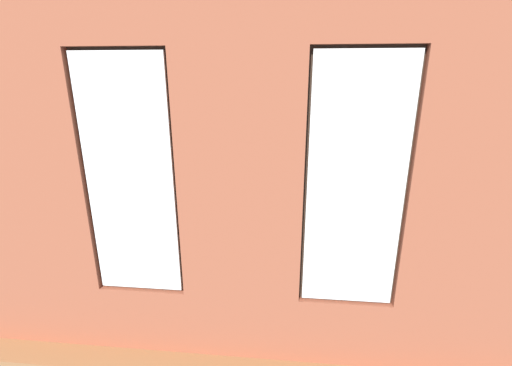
{
  "coord_description": "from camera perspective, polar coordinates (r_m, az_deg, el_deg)",
  "views": [
    {
      "loc": [
        -0.43,
        5.41,
        2.76
      ],
      "look_at": [
        0.07,
        0.4,
        1.18
      ],
      "focal_mm": 24.0,
      "sensor_mm": 36.0,
      "label": 1
    }
  ],
  "objects": [
    {
      "name": "remote_black",
      "position": [
        5.87,
        3.05,
        -6.12
      ],
      "size": [
        0.13,
        0.17,
        0.02
      ],
      "primitive_type": "cube",
      "rotation": [
        0.0,
        0.0,
        3.66
      ],
      "color": "black",
      "rests_on": "coffee_table"
    },
    {
      "name": "media_console",
      "position": [
        6.42,
        -24.13,
        -7.34
      ],
      "size": [
        0.95,
        0.42,
        0.48
      ],
      "primitive_type": "cube",
      "color": "black",
      "rests_on": "ground_plane"
    },
    {
      "name": "white_wall_right",
      "position": [
        6.32,
        -27.24,
        5.84
      ],
      "size": [
        0.1,
        4.86,
        3.39
      ],
      "primitive_type": "cube",
      "color": "silver",
      "rests_on": "ground_plane"
    },
    {
      "name": "ground_plane",
      "position": [
        6.12,
        1.04,
        -9.91
      ],
      "size": [
        6.67,
        5.86,
        0.1
      ],
      "primitive_type": "cube",
      "color": "#99663D"
    },
    {
      "name": "potted_plant_foreground_right",
      "position": [
        8.06,
        -15.01,
        2.72
      ],
      "size": [
        0.94,
        0.97,
        1.33
      ],
      "color": "brown",
      "rests_on": "ground_plane"
    },
    {
      "name": "couch_left",
      "position": [
        5.61,
        25.3,
        -10.07
      ],
      "size": [
        0.89,
        1.89,
        0.8
      ],
      "rotation": [
        0.0,
        0.0,
        1.58
      ],
      "color": "black",
      "rests_on": "ground_plane"
    },
    {
      "name": "papasan_chair",
      "position": [
        7.64,
        3.34,
        -0.3
      ],
      "size": [
        1.05,
        1.05,
        0.67
      ],
      "color": "olive",
      "rests_on": "ground_plane"
    },
    {
      "name": "potted_plant_between_couches",
      "position": [
        4.16,
        11.08,
        -13.37
      ],
      "size": [
        0.72,
        0.75,
        1.2
      ],
      "color": "gray",
      "rests_on": "ground_plane"
    },
    {
      "name": "couch_by_window",
      "position": [
        4.4,
        -9.48,
        -16.37
      ],
      "size": [
        2.07,
        0.87,
        0.8
      ],
      "color": "black",
      "rests_on": "ground_plane"
    },
    {
      "name": "potted_plant_corner_far_left",
      "position": [
        4.48,
        33.18,
        -13.15
      ],
      "size": [
        1.17,
        1.06,
        1.26
      ],
      "color": "#9E5638",
      "rests_on": "ground_plane"
    },
    {
      "name": "potted_plant_corner_near_left",
      "position": [
        7.89,
        20.59,
        1.46
      ],
      "size": [
        0.74,
        0.74,
        1.1
      ],
      "color": "#9E5638",
      "rests_on": "ground_plane"
    },
    {
      "name": "remote_gray",
      "position": [
        5.65,
        -0.34,
        -7.06
      ],
      "size": [
        0.17,
        0.12,
        0.02
      ],
      "primitive_type": "cube",
      "rotation": [
        0.0,
        0.0,
        4.23
      ],
      "color": "#59595B",
      "rests_on": "coffee_table"
    },
    {
      "name": "potted_plant_near_tv",
      "position": [
        5.22,
        -24.46,
        -6.58
      ],
      "size": [
        0.82,
        0.94,
        1.3
      ],
      "color": "gray",
      "rests_on": "ground_plane"
    },
    {
      "name": "cup_ceramic",
      "position": [
        5.76,
        -1.41,
        -6.15
      ],
      "size": [
        0.08,
        0.08,
        0.1
      ],
      "primitive_type": "cylinder",
      "color": "#4C4C51",
      "rests_on": "coffee_table"
    },
    {
      "name": "tv_flatscreen",
      "position": [
        6.19,
        -24.88,
        -1.7
      ],
      "size": [
        1.23,
        0.2,
        0.85
      ],
      "color": "black",
      "rests_on": "media_console"
    },
    {
      "name": "candle_jar",
      "position": [
        5.87,
        -3.24,
        -5.57
      ],
      "size": [
        0.08,
        0.08,
        0.12
      ],
      "primitive_type": "cylinder",
      "color": "#B7333D",
      "rests_on": "coffee_table"
    },
    {
      "name": "coffee_table",
      "position": [
        5.8,
        -1.4,
        -7.01
      ],
      "size": [
        1.6,
        0.81,
        0.41
      ],
      "color": "#A87547",
      "rests_on": "ground_plane"
    },
    {
      "name": "brick_wall_with_windows",
      "position": [
        3.1,
        -2.67,
        -3.31
      ],
      "size": [
        6.07,
        0.3,
        3.39
      ],
      "color": "#9E5138",
      "rests_on": "ground_plane"
    },
    {
      "name": "remote_silver",
      "position": [
        5.74,
        -6.35,
        -6.77
      ],
      "size": [
        0.14,
        0.17,
        0.02
      ],
      "primitive_type": "cube",
      "rotation": [
        0.0,
        0.0,
        3.77
      ],
      "color": "#B2B2B7",
      "rests_on": "coffee_table"
    }
  ]
}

